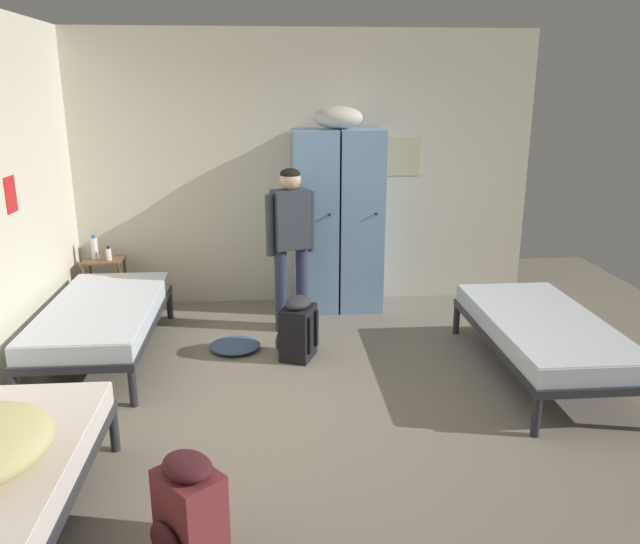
{
  "coord_description": "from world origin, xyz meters",
  "views": [
    {
      "loc": [
        -0.36,
        -4.17,
        2.25
      ],
      "look_at": [
        0.0,
        0.24,
        0.95
      ],
      "focal_mm": 35.51,
      "sensor_mm": 36.0,
      "label": 1
    }
  ],
  "objects_px": {
    "water_bottle": "(94,248)",
    "lotion_bottle": "(109,254)",
    "bed_left_rear": "(102,315)",
    "bed_right": "(543,330)",
    "person_traveler": "(291,234)",
    "backpack_black": "(297,329)",
    "clothes_pile_denim": "(235,345)",
    "shelf_unit": "(105,280)",
    "backpack_maroon": "(188,510)",
    "locker_bank": "(338,217)"
  },
  "relations": [
    {
      "from": "person_traveler",
      "to": "backpack_black",
      "type": "relative_size",
      "value": 2.81
    },
    {
      "from": "shelf_unit",
      "to": "water_bottle",
      "type": "bearing_deg",
      "value": 165.96
    },
    {
      "from": "shelf_unit",
      "to": "clothes_pile_denim",
      "type": "bearing_deg",
      "value": -38.74
    },
    {
      "from": "clothes_pile_denim",
      "to": "shelf_unit",
      "type": "bearing_deg",
      "value": 141.26
    },
    {
      "from": "bed_left_rear",
      "to": "water_bottle",
      "type": "relative_size",
      "value": 7.64
    },
    {
      "from": "bed_right",
      "to": "clothes_pile_denim",
      "type": "bearing_deg",
      "value": 164.29
    },
    {
      "from": "person_traveler",
      "to": "clothes_pile_denim",
      "type": "distance_m",
      "value": 1.14
    },
    {
      "from": "bed_right",
      "to": "person_traveler",
      "type": "bearing_deg",
      "value": 149.0
    },
    {
      "from": "locker_bank",
      "to": "clothes_pile_denim",
      "type": "bearing_deg",
      "value": -133.74
    },
    {
      "from": "bed_right",
      "to": "water_bottle",
      "type": "xyz_separation_m",
      "value": [
        -3.93,
        1.81,
        0.3
      ]
    },
    {
      "from": "locker_bank",
      "to": "lotion_bottle",
      "type": "relative_size",
      "value": 14.15
    },
    {
      "from": "locker_bank",
      "to": "backpack_black",
      "type": "relative_size",
      "value": 3.76
    },
    {
      "from": "water_bottle",
      "to": "locker_bank",
      "type": "bearing_deg",
      "value": -0.93
    },
    {
      "from": "bed_right",
      "to": "backpack_maroon",
      "type": "xyz_separation_m",
      "value": [
        -2.59,
        -1.86,
        -0.12
      ]
    },
    {
      "from": "bed_right",
      "to": "water_bottle",
      "type": "height_order",
      "value": "water_bottle"
    },
    {
      "from": "bed_right",
      "to": "shelf_unit",
      "type": "bearing_deg",
      "value": 155.04
    },
    {
      "from": "locker_bank",
      "to": "clothes_pile_denim",
      "type": "xyz_separation_m",
      "value": [
        -1.03,
        -1.07,
        -0.93
      ]
    },
    {
      "from": "locker_bank",
      "to": "bed_left_rear",
      "type": "bearing_deg",
      "value": -152.13
    },
    {
      "from": "locker_bank",
      "to": "shelf_unit",
      "type": "relative_size",
      "value": 3.63
    },
    {
      "from": "person_traveler",
      "to": "backpack_black",
      "type": "xyz_separation_m",
      "value": [
        0.02,
        -0.68,
        -0.67
      ]
    },
    {
      "from": "backpack_maroon",
      "to": "bed_right",
      "type": "bearing_deg",
      "value": 35.75
    },
    {
      "from": "locker_bank",
      "to": "lotion_bottle",
      "type": "height_order",
      "value": "locker_bank"
    },
    {
      "from": "backpack_maroon",
      "to": "locker_bank",
      "type": "bearing_deg",
      "value": 72.8
    },
    {
      "from": "lotion_bottle",
      "to": "bed_left_rear",
      "type": "bearing_deg",
      "value": -80.79
    },
    {
      "from": "bed_left_rear",
      "to": "lotion_bottle",
      "type": "xyz_separation_m",
      "value": [
        -0.18,
        1.11,
        0.25
      ]
    },
    {
      "from": "water_bottle",
      "to": "backpack_black",
      "type": "relative_size",
      "value": 0.45
    },
    {
      "from": "bed_right",
      "to": "water_bottle",
      "type": "bearing_deg",
      "value": 155.25
    },
    {
      "from": "lotion_bottle",
      "to": "shelf_unit",
      "type": "bearing_deg",
      "value": 150.26
    },
    {
      "from": "locker_bank",
      "to": "shelf_unit",
      "type": "xyz_separation_m",
      "value": [
        -2.39,
        0.02,
        -0.62
      ]
    },
    {
      "from": "locker_bank",
      "to": "shelf_unit",
      "type": "bearing_deg",
      "value": 179.52
    },
    {
      "from": "shelf_unit",
      "to": "backpack_black",
      "type": "distance_m",
      "value": 2.31
    },
    {
      "from": "shelf_unit",
      "to": "lotion_bottle",
      "type": "xyz_separation_m",
      "value": [
        0.07,
        -0.04,
        0.29
      ]
    },
    {
      "from": "person_traveler",
      "to": "backpack_black",
      "type": "bearing_deg",
      "value": -88.46
    },
    {
      "from": "locker_bank",
      "to": "backpack_black",
      "type": "xyz_separation_m",
      "value": [
        -0.48,
        -1.28,
        -0.71
      ]
    },
    {
      "from": "locker_bank",
      "to": "lotion_bottle",
      "type": "bearing_deg",
      "value": -179.51
    },
    {
      "from": "bed_left_rear",
      "to": "backpack_maroon",
      "type": "distance_m",
      "value": 2.7
    },
    {
      "from": "person_traveler",
      "to": "lotion_bottle",
      "type": "height_order",
      "value": "person_traveler"
    },
    {
      "from": "bed_left_rear",
      "to": "person_traveler",
      "type": "bearing_deg",
      "value": 18.2
    },
    {
      "from": "backpack_black",
      "to": "clothes_pile_denim",
      "type": "xyz_separation_m",
      "value": [
        -0.54,
        0.2,
        -0.22
      ]
    },
    {
      "from": "bed_right",
      "to": "person_traveler",
      "type": "xyz_separation_m",
      "value": [
        -1.96,
        1.18,
        0.55
      ]
    },
    {
      "from": "bed_left_rear",
      "to": "backpack_maroon",
      "type": "relative_size",
      "value": 3.45
    },
    {
      "from": "locker_bank",
      "to": "bed_left_rear",
      "type": "distance_m",
      "value": 2.49
    },
    {
      "from": "lotion_bottle",
      "to": "backpack_black",
      "type": "xyz_separation_m",
      "value": [
        1.83,
        -1.26,
        -0.37
      ]
    },
    {
      "from": "water_bottle",
      "to": "lotion_bottle",
      "type": "height_order",
      "value": "water_bottle"
    },
    {
      "from": "water_bottle",
      "to": "lotion_bottle",
      "type": "bearing_deg",
      "value": -21.8
    },
    {
      "from": "person_traveler",
      "to": "locker_bank",
      "type": "bearing_deg",
      "value": 49.82
    },
    {
      "from": "clothes_pile_denim",
      "to": "locker_bank",
      "type": "bearing_deg",
      "value": 46.26
    },
    {
      "from": "bed_left_rear",
      "to": "backpack_black",
      "type": "distance_m",
      "value": 1.67
    },
    {
      "from": "locker_bank",
      "to": "water_bottle",
      "type": "height_order",
      "value": "locker_bank"
    },
    {
      "from": "bed_left_rear",
      "to": "bed_right",
      "type": "bearing_deg",
      "value": -10.11
    }
  ]
}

